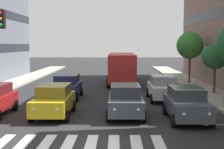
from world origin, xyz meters
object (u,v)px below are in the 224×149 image
object	(u,v)px
car_0	(186,103)
street_lamp_right	(4,31)
car_row2_1	(67,86)
street_tree_3	(190,46)
street_tree_2	(215,57)
street_lamp_left	(220,37)
car_2	(54,100)
car_1	(125,100)
car_row2_0	(163,88)
bus_behind_traffic	(122,65)

from	to	relation	value
car_0	street_lamp_right	size ratio (longest dim) A/B	0.56
car_row2_1	street_lamp_right	world-z (taller)	street_lamp_right
street_tree_3	street_tree_2	bearing A→B (deg)	94.20
street_lamp_left	street_tree_3	xyz separation A→B (m)	(-0.90, -12.49, -0.54)
car_2	street_tree_2	distance (m)	13.88
car_2	street_tree_2	bearing A→B (deg)	-143.95
car_row2_1	street_lamp_right	distance (m)	7.25
car_row2_1	street_tree_2	world-z (taller)	street_tree_2
car_1	street_lamp_left	distance (m)	7.14
street_lamp_left	street_tree_3	size ratio (longest dim) A/B	1.38
car_row2_0	car_0	bearing A→B (deg)	93.29
street_lamp_left	car_2	bearing A→B (deg)	13.72
car_row2_1	street_lamp_left	bearing A→B (deg)	159.13
street_lamp_left	street_tree_2	xyz separation A→B (m)	(-1.39, -5.71, -1.42)
street_tree_2	street_tree_3	distance (m)	6.86
car_row2_1	car_row2_0	bearing A→B (deg)	174.14
car_row2_1	street_tree_2	size ratio (longest dim) A/B	1.17
car_row2_0	street_lamp_right	size ratio (longest dim) A/B	0.56
car_2	street_lamp_right	xyz separation A→B (m)	(5.60, -8.75, 4.10)
car_1	street_lamp_right	world-z (taller)	street_lamp_right
car_0	street_tree_3	xyz separation A→B (m)	(-3.54, -15.78, 2.95)
car_1	street_tree_2	size ratio (longest dim) A/B	1.17
car_row2_0	street_lamp_right	distance (m)	13.38
car_row2_0	street_lamp_left	bearing A→B (deg)	134.40
street_tree_3	car_row2_0	bearing A→B (deg)	67.47
car_2	street_lamp_left	world-z (taller)	street_lamp_left
car_0	car_1	world-z (taller)	same
street_lamp_left	car_row2_0	bearing A→B (deg)	-45.60
street_lamp_left	bus_behind_traffic	bearing A→B (deg)	-66.34
car_2	street_tree_3	world-z (taller)	street_tree_3
car_1	car_row2_0	size ratio (longest dim) A/B	1.00
street_lamp_right	street_tree_2	xyz separation A→B (m)	(-16.70, 0.67, -2.03)
bus_behind_traffic	street_tree_2	xyz separation A→B (m)	(-7.18, 7.48, 1.09)
car_2	bus_behind_traffic	bearing A→B (deg)	-104.15
car_2	street_tree_3	bearing A→B (deg)	-125.50
street_tree_2	street_lamp_right	bearing A→B (deg)	-2.31
car_1	car_2	distance (m)	3.92
car_2	street_tree_3	size ratio (longest dim) A/B	0.89
car_row2_0	street_lamp_left	distance (m)	5.54
car_0	street_tree_2	size ratio (longest dim) A/B	1.17
street_lamp_left	street_lamp_right	bearing A→B (deg)	-22.63
street_tree_2	street_tree_3	bearing A→B (deg)	-85.80
car_1	bus_behind_traffic	world-z (taller)	bus_behind_traffic
car_2	bus_behind_traffic	xyz separation A→B (m)	(-3.92, -15.56, 0.97)
car_row2_1	car_1	bearing A→B (deg)	124.15
car_0	car_row2_0	world-z (taller)	same
car_row2_1	street_lamp_right	size ratio (longest dim) A/B	0.56
car_row2_0	bus_behind_traffic	bearing A→B (deg)	-74.68
bus_behind_traffic	street_tree_3	xyz separation A→B (m)	(-6.68, 0.70, 1.97)
street_lamp_left	street_tree_3	world-z (taller)	street_lamp_left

